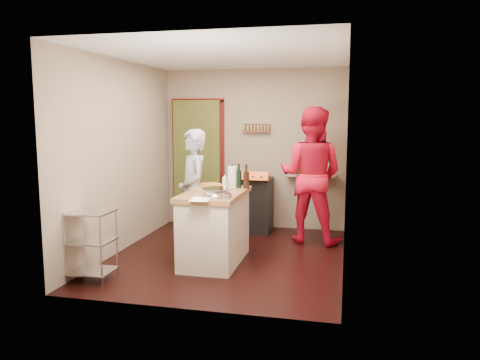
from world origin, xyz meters
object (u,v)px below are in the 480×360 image
stove (253,203)px  person_red (311,175)px  island (215,225)px  person_stripe (193,193)px  wire_shelving (91,242)px

stove → person_red: person_red is taller
island → person_stripe: (-0.37, 0.25, 0.36)m
person_red → island: bearing=61.0°
island → person_red: (1.09, 1.27, 0.51)m
wire_shelving → person_red: (2.28, 2.19, 0.55)m
wire_shelving → person_red: 3.21m
island → person_stripe: 0.57m
stove → person_red: bearing=-24.3°
person_stripe → island: bearing=22.9°
person_stripe → stove: bearing=127.7°
stove → person_red: size_ratio=0.51×
person_stripe → wire_shelving: bearing=-68.0°
stove → person_stripe: size_ratio=0.60×
person_stripe → person_red: bearing=92.0°
wire_shelving → person_stripe: size_ratio=0.48×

